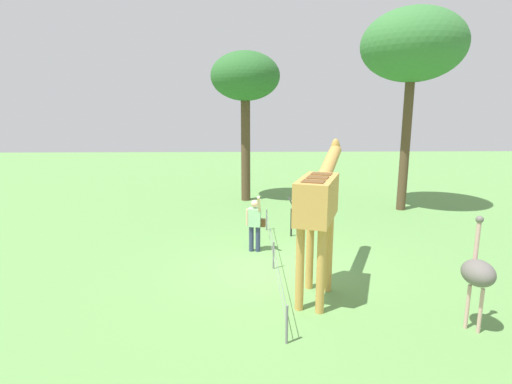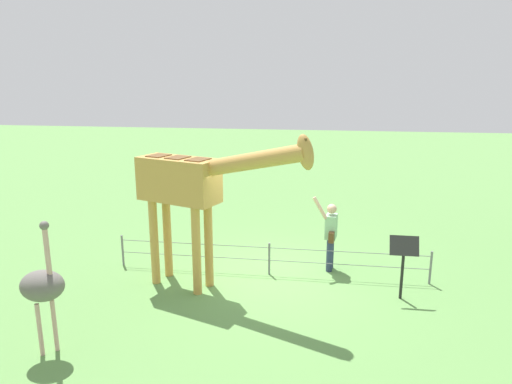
% 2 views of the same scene
% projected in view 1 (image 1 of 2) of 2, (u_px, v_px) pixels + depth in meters
% --- Properties ---
extents(ground_plane, '(60.00, 60.00, 0.00)m').
position_uv_depth(ground_plane, '(275.00, 269.00, 10.73)').
color(ground_plane, '#60934C').
extents(giraffe, '(3.78, 1.76, 3.44)m').
position_uv_depth(giraffe, '(319.00, 200.00, 8.85)').
color(giraffe, '#C69347').
rests_on(giraffe, ground_plane).
extents(visitor, '(0.59, 0.59, 1.77)m').
position_uv_depth(visitor, '(255.00, 222.00, 11.86)').
color(visitor, navy).
rests_on(visitor, ground_plane).
extents(ostrich, '(0.70, 0.56, 2.25)m').
position_uv_depth(ostrich, '(478.00, 273.00, 7.50)').
color(ostrich, '#CC9E93').
rests_on(ostrich, ground_plane).
extents(tree_east, '(4.06, 4.06, 8.08)m').
position_uv_depth(tree_east, '(413.00, 47.00, 15.73)').
color(tree_east, brown).
rests_on(tree_east, ground_plane).
extents(tree_northeast, '(3.08, 3.08, 6.71)m').
position_uv_depth(tree_northeast, '(245.00, 79.00, 17.73)').
color(tree_northeast, brown).
rests_on(tree_northeast, ground_plane).
extents(info_sign, '(0.56, 0.21, 1.32)m').
position_uv_depth(info_sign, '(292.00, 209.00, 13.27)').
color(info_sign, black).
rests_on(info_sign, ground_plane).
extents(wire_fence, '(7.05, 0.05, 0.75)m').
position_uv_depth(wire_fence, '(273.00, 254.00, 10.65)').
color(wire_fence, slate).
rests_on(wire_fence, ground_plane).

